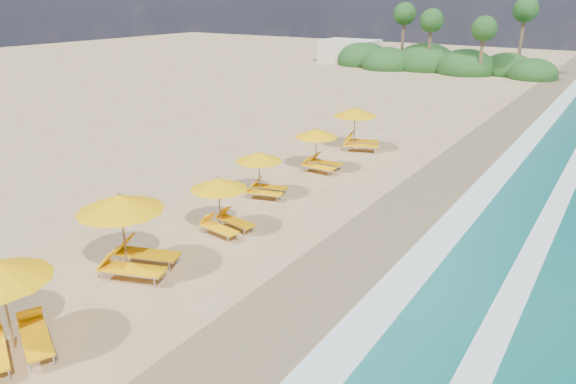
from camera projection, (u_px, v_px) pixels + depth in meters
ground at (288, 221)px, 20.44m from camera, size 160.00×160.00×0.00m
wet_sand at (383, 246)px, 18.38m from camera, size 4.00×160.00×0.01m
surf_foam at (461, 266)px, 16.98m from camera, size 4.00×160.00×0.01m
station_0 at (5, 304)px, 12.44m from camera, size 3.23×3.21×2.47m
station_1 at (129, 229)px, 16.13m from camera, size 3.45×3.40×2.68m
station_2 at (223, 202)px, 19.10m from camera, size 2.46×2.32×2.12m
station_3 at (263, 171)px, 22.55m from camera, size 2.57×2.50×2.04m
station_4 at (319, 147)px, 25.88m from camera, size 2.35×2.17×2.19m
station_5 at (358, 126)px, 29.38m from camera, size 3.22×3.17×2.48m
treeline at (433, 62)px, 60.77m from camera, size 25.80×8.80×9.74m
beach_building at (350, 51)px, 68.79m from camera, size 7.00×5.00×2.80m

